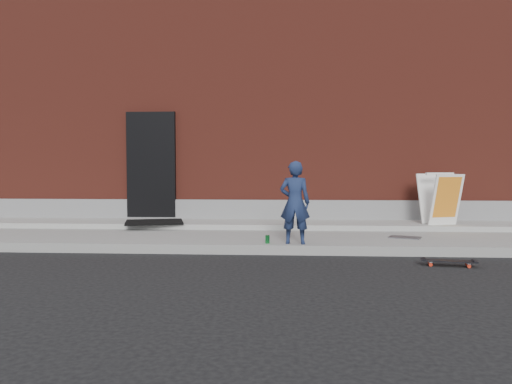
# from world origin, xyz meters

# --- Properties ---
(ground) EXTENTS (80.00, 80.00, 0.00)m
(ground) POSITION_xyz_m (0.00, 0.00, 0.00)
(ground) COLOR black
(ground) RESTS_ON ground
(sidewalk) EXTENTS (20.00, 3.00, 0.15)m
(sidewalk) POSITION_xyz_m (0.00, 1.50, 0.07)
(sidewalk) COLOR gray
(sidewalk) RESTS_ON ground
(apron) EXTENTS (20.00, 1.20, 0.10)m
(apron) POSITION_xyz_m (0.00, 2.40, 0.20)
(apron) COLOR gray
(apron) RESTS_ON sidewalk
(building) EXTENTS (20.00, 8.10, 5.00)m
(building) POSITION_xyz_m (-0.00, 6.99, 2.50)
(building) COLOR maroon
(building) RESTS_ON ground
(child) EXTENTS (0.50, 0.36, 1.30)m
(child) POSITION_xyz_m (0.43, 0.20, 0.80)
(child) COLOR #1A274B
(child) RESTS_ON sidewalk
(skateboard) EXTENTS (0.73, 0.30, 0.08)m
(skateboard) POSITION_xyz_m (2.53, -0.69, 0.07)
(skateboard) COLOR red
(skateboard) RESTS_ON ground
(pizza_sign) EXTENTS (0.78, 0.85, 0.99)m
(pizza_sign) POSITION_xyz_m (3.25, 2.14, 0.75)
(pizza_sign) COLOR white
(pizza_sign) RESTS_ON apron
(soda_can) EXTENTS (0.09, 0.09, 0.13)m
(soda_can) POSITION_xyz_m (0.01, 0.21, 0.21)
(soda_can) COLOR #1A8234
(soda_can) RESTS_ON sidewalk
(doormat) EXTENTS (1.30, 1.15, 0.03)m
(doormat) POSITION_xyz_m (-2.30, 2.04, 0.27)
(doormat) COLOR black
(doormat) RESTS_ON apron
(utility_plate) EXTENTS (0.60, 0.50, 0.02)m
(utility_plate) POSITION_xyz_m (2.32, 0.96, 0.16)
(utility_plate) COLOR #56565B
(utility_plate) RESTS_ON sidewalk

